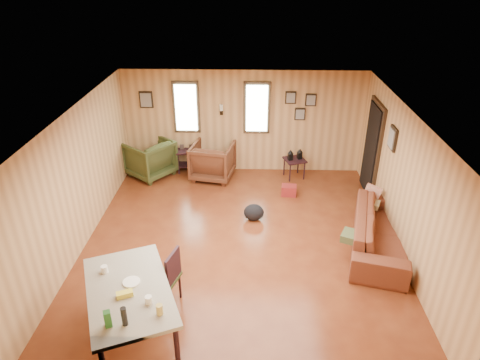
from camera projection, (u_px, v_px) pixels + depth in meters
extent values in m
cube|color=brown|center=(239.00, 242.00, 7.74)|extent=(5.50, 6.00, 0.02)
cube|color=#997C5B|center=(239.00, 114.00, 6.62)|extent=(5.50, 6.00, 0.02)
cube|color=tan|center=(244.00, 122.00, 9.85)|extent=(5.50, 0.02, 2.40)
cube|color=tan|center=(230.00, 316.00, 4.51)|extent=(5.50, 0.02, 2.40)
cube|color=tan|center=(77.00, 181.00, 7.25)|extent=(0.02, 6.00, 2.40)
cube|color=tan|center=(405.00, 185.00, 7.10)|extent=(0.02, 6.00, 2.40)
cube|color=black|center=(186.00, 107.00, 9.69)|extent=(0.60, 0.05, 1.20)
cube|color=#E0F2D1|center=(186.00, 108.00, 9.65)|extent=(0.48, 0.04, 1.06)
cube|color=black|center=(257.00, 108.00, 9.64)|extent=(0.60, 0.05, 1.20)
cube|color=#E0F2D1|center=(257.00, 109.00, 9.61)|extent=(0.48, 0.04, 1.06)
cube|color=black|center=(221.00, 112.00, 9.69)|extent=(0.07, 0.05, 0.12)
cylinder|color=silver|center=(221.00, 108.00, 9.58)|extent=(0.07, 0.07, 0.14)
cube|color=black|center=(372.00, 150.00, 8.92)|extent=(0.06, 1.00, 2.05)
cube|color=black|center=(370.00, 150.00, 8.93)|extent=(0.04, 0.82, 1.90)
cube|color=black|center=(291.00, 98.00, 9.51)|extent=(0.24, 0.04, 0.28)
cube|color=#9E998C|center=(291.00, 98.00, 9.48)|extent=(0.19, 0.02, 0.22)
cube|color=black|center=(311.00, 100.00, 9.52)|extent=(0.24, 0.04, 0.28)
cube|color=#9E998C|center=(311.00, 100.00, 9.49)|extent=(0.19, 0.02, 0.22)
cube|color=black|center=(300.00, 114.00, 9.67)|extent=(0.24, 0.04, 0.28)
cube|color=#9E998C|center=(300.00, 114.00, 9.65)|extent=(0.19, 0.02, 0.22)
cube|color=black|center=(146.00, 100.00, 9.63)|extent=(0.30, 0.04, 0.38)
cube|color=#9E998C|center=(146.00, 100.00, 9.60)|extent=(0.24, 0.02, 0.31)
cube|color=black|center=(393.00, 138.00, 7.63)|extent=(0.04, 0.34, 0.42)
cube|color=#9E998C|center=(391.00, 138.00, 7.63)|extent=(0.02, 0.27, 0.34)
imported|color=brown|center=(381.00, 226.00, 7.38)|extent=(1.22, 2.38, 0.89)
imported|color=#552C19|center=(213.00, 159.00, 9.78)|extent=(1.05, 1.00, 0.93)
imported|color=#38411D|center=(150.00, 157.00, 9.89)|extent=(1.25, 1.26, 0.95)
cube|color=black|center=(187.00, 150.00, 10.11)|extent=(0.60, 0.56, 0.04)
cube|color=black|center=(188.00, 163.00, 10.27)|extent=(0.54, 0.50, 0.03)
cylinder|color=black|center=(178.00, 164.00, 10.04)|extent=(0.04, 0.04, 0.51)
cylinder|color=black|center=(197.00, 163.00, 10.09)|extent=(0.04, 0.04, 0.51)
cylinder|color=black|center=(178.00, 157.00, 10.38)|extent=(0.04, 0.04, 0.51)
cylinder|color=black|center=(196.00, 156.00, 10.43)|extent=(0.04, 0.04, 0.51)
cube|color=#40302B|center=(182.00, 147.00, 10.06)|extent=(0.10, 0.03, 0.12)
cube|color=#40302B|center=(191.00, 147.00, 10.09)|extent=(0.09, 0.03, 0.11)
cube|color=black|center=(295.00, 160.00, 9.81)|extent=(0.56, 0.56, 0.04)
cylinder|color=black|center=(290.00, 173.00, 9.72)|extent=(0.04, 0.04, 0.44)
cylinder|color=black|center=(304.00, 171.00, 9.81)|extent=(0.04, 0.04, 0.44)
cylinder|color=black|center=(284.00, 166.00, 10.02)|extent=(0.04, 0.04, 0.44)
cylinder|color=black|center=(298.00, 164.00, 10.11)|extent=(0.04, 0.04, 0.44)
cube|color=black|center=(290.00, 157.00, 9.73)|extent=(0.12, 0.12, 0.16)
cone|color=black|center=(291.00, 152.00, 9.68)|extent=(0.17, 0.17, 0.09)
cube|color=black|center=(300.00, 155.00, 9.79)|extent=(0.12, 0.12, 0.16)
cone|color=black|center=(300.00, 150.00, 9.74)|extent=(0.17, 0.17, 0.09)
cube|color=maroon|center=(289.00, 190.00, 9.20)|extent=(0.34, 0.26, 0.23)
ellipsoid|color=black|center=(254.00, 212.00, 8.30)|extent=(0.40, 0.31, 0.34)
cube|color=#434C2A|center=(354.00, 237.00, 7.02)|extent=(0.49, 0.46, 0.13)
cube|color=#B4321B|center=(372.00, 193.00, 8.17)|extent=(0.36, 0.23, 0.35)
cube|color=gray|center=(370.00, 204.00, 8.01)|extent=(0.41, 0.38, 0.10)
cube|color=gray|center=(129.00, 291.00, 5.40)|extent=(1.57, 1.93, 0.06)
cylinder|color=black|center=(177.00, 348.00, 5.13)|extent=(0.09, 0.09, 0.80)
cylinder|color=black|center=(95.00, 288.00, 6.06)|extent=(0.09, 0.09, 0.80)
cylinder|color=black|center=(154.00, 274.00, 6.33)|extent=(0.09, 0.09, 0.80)
cylinder|color=white|center=(149.00, 300.00, 5.15)|extent=(0.12, 0.12, 0.10)
cylinder|color=white|center=(104.00, 269.00, 5.65)|extent=(0.12, 0.12, 0.10)
cube|color=#226027|center=(108.00, 319.00, 4.80)|extent=(0.10, 0.10, 0.21)
cylinder|color=black|center=(124.00, 316.00, 4.81)|extent=(0.09, 0.09, 0.24)
cylinder|color=gold|center=(159.00, 309.00, 4.98)|extent=(0.10, 0.10, 0.13)
cylinder|color=white|center=(131.00, 282.00, 5.49)|extent=(0.29, 0.29, 0.02)
cube|color=yellow|center=(125.00, 294.00, 5.26)|extent=(0.22, 0.16, 0.07)
cube|color=#38411D|center=(163.00, 278.00, 6.16)|extent=(0.53, 0.53, 0.05)
cube|color=black|center=(173.00, 267.00, 5.99)|extent=(0.15, 0.40, 0.47)
cylinder|color=black|center=(148.00, 296.00, 6.17)|extent=(0.05, 0.05, 0.45)
cylinder|color=black|center=(170.00, 301.00, 6.08)|extent=(0.05, 0.05, 0.45)
cylinder|color=black|center=(159.00, 281.00, 6.46)|extent=(0.05, 0.05, 0.45)
cylinder|color=black|center=(180.00, 286.00, 6.37)|extent=(0.05, 0.05, 0.45)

